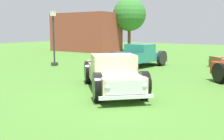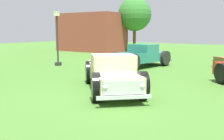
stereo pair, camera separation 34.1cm
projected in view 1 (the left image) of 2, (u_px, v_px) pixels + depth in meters
ground_plane at (112, 97)px, 10.51m from camera, size 80.00×80.00×0.00m
pickup_truck_foreground at (114, 75)px, 11.18m from camera, size 4.96×5.05×1.60m
pickup_truck_behind_right at (140, 56)px, 18.94m from camera, size 2.82×5.53×1.61m
lamp_post_near at (54, 37)px, 19.21m from camera, size 0.36×0.36×4.02m
oak_tree_east at (129, 15)px, 31.76m from camera, size 3.96×3.96×6.39m
brick_pavilion at (86, 32)px, 32.60m from camera, size 7.92×4.34×4.57m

